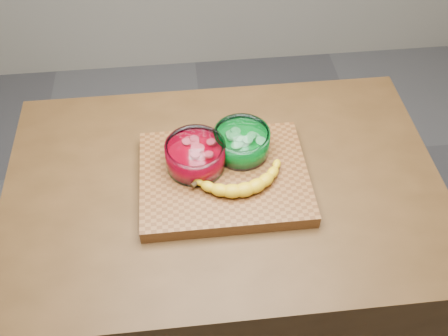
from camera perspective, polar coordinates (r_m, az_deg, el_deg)
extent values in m
plane|color=#57575C|center=(2.14, 0.00, -17.20)|extent=(3.50, 3.50, 0.00)
cube|color=#492F15|center=(1.74, 0.00, -11.15)|extent=(1.20, 0.80, 0.90)
cube|color=brown|center=(1.35, 0.00, -1.12)|extent=(0.45, 0.35, 0.04)
cylinder|color=white|center=(1.33, -3.28, 1.46)|extent=(0.16, 0.16, 0.07)
cylinder|color=red|center=(1.34, -3.26, 1.14)|extent=(0.14, 0.14, 0.04)
cylinder|color=#FF5064|center=(1.32, -3.31, 2.03)|extent=(0.13, 0.13, 0.02)
cylinder|color=white|center=(1.36, 2.03, 3.00)|extent=(0.15, 0.15, 0.07)
cylinder|color=#038C22|center=(1.37, 2.02, 2.70)|extent=(0.13, 0.13, 0.04)
cylinder|color=#66D974|center=(1.35, 2.05, 3.56)|extent=(0.12, 0.12, 0.02)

